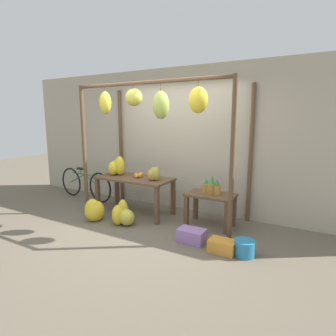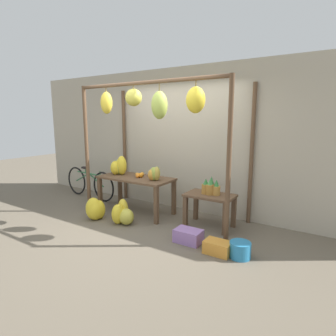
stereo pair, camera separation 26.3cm
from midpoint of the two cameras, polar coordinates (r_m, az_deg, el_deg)
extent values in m
plane|color=#665B4C|center=(4.77, -4.52, -12.50)|extent=(20.00, 20.00, 0.00)
cube|color=#B2A893|center=(5.63, 4.13, 5.69)|extent=(8.00, 0.08, 2.80)
cylinder|color=brown|center=(5.60, -14.89, 3.38)|extent=(0.07, 0.07, 2.42)
cylinder|color=brown|center=(4.00, 14.09, 0.82)|extent=(0.07, 0.07, 2.42)
cylinder|color=brown|center=(6.38, -7.69, 4.42)|extent=(0.07, 0.07, 2.42)
cylinder|color=brown|center=(5.04, 18.06, 2.49)|extent=(0.07, 0.07, 2.42)
cylinder|color=brown|center=(4.64, -2.98, 16.95)|extent=(2.86, 0.06, 0.06)
cylinder|color=brown|center=(5.18, -11.03, 15.36)|extent=(0.02, 0.02, 0.07)
ellipsoid|color=gold|center=(5.16, -10.94, 12.87)|extent=(0.22, 0.19, 0.38)
cylinder|color=brown|center=(4.78, -5.44, 16.06)|extent=(0.02, 0.02, 0.05)
ellipsoid|color=gold|center=(4.77, -5.40, 14.07)|extent=(0.28, 0.25, 0.28)
cylinder|color=brown|center=(4.48, -0.03, 16.11)|extent=(0.02, 0.02, 0.11)
ellipsoid|color=#9EB247|center=(4.46, -0.03, 12.64)|extent=(0.26, 0.24, 0.43)
cylinder|color=brown|center=(4.18, 7.56, 16.66)|extent=(0.02, 0.02, 0.08)
ellipsoid|color=yellow|center=(4.16, 7.48, 13.54)|extent=(0.28, 0.26, 0.38)
cube|color=brown|center=(5.44, -5.20, -2.06)|extent=(1.47, 0.69, 0.04)
cube|color=brown|center=(5.76, -12.38, -5.20)|extent=(0.07, 0.07, 0.67)
cube|color=brown|center=(4.92, -0.85, -7.64)|extent=(0.07, 0.07, 0.67)
cube|color=brown|center=(6.17, -8.53, -4.04)|extent=(0.07, 0.07, 0.67)
cube|color=brown|center=(5.39, 2.60, -6.02)|extent=(0.07, 0.07, 0.67)
cube|color=brown|center=(4.81, 10.06, -5.53)|extent=(0.81, 0.50, 0.04)
cube|color=brown|center=(4.86, 5.11, -8.74)|extent=(0.07, 0.07, 0.53)
cube|color=brown|center=(4.60, 13.15, -10.11)|extent=(0.07, 0.07, 0.53)
cube|color=brown|center=(5.20, 7.16, -7.51)|extent=(0.07, 0.07, 0.53)
cube|color=brown|center=(4.96, 14.71, -8.68)|extent=(0.07, 0.07, 0.53)
ellipsoid|color=yellow|center=(5.66, -8.08, 0.53)|extent=(0.25, 0.24, 0.38)
ellipsoid|color=#9EB247|center=(5.74, -8.54, 0.26)|extent=(0.29, 0.31, 0.30)
ellipsoid|color=yellow|center=(5.70, -9.31, 0.05)|extent=(0.19, 0.21, 0.28)
sphere|color=orange|center=(5.39, -4.77, -1.53)|extent=(0.08, 0.08, 0.08)
sphere|color=orange|center=(5.50, -3.91, -1.26)|extent=(0.08, 0.08, 0.08)
sphere|color=orange|center=(5.45, -4.37, -1.44)|extent=(0.07, 0.07, 0.07)
sphere|color=orange|center=(5.45, -4.88, -1.38)|extent=(0.08, 0.08, 0.08)
sphere|color=orange|center=(5.36, -4.83, -1.63)|extent=(0.07, 0.07, 0.07)
sphere|color=orange|center=(5.38, -4.16, -1.47)|extent=(0.09, 0.09, 0.09)
cylinder|color=#A3702D|center=(4.81, 9.21, -4.26)|extent=(0.14, 0.14, 0.16)
cone|color=#337538|center=(4.78, 9.26, -2.73)|extent=(0.10, 0.10, 0.10)
cylinder|color=#A3702D|center=(4.77, 10.14, -4.35)|extent=(0.15, 0.15, 0.17)
cone|color=#428442|center=(4.74, 10.20, -2.73)|extent=(0.10, 0.10, 0.11)
cylinder|color=olive|center=(4.78, 10.36, -4.27)|extent=(0.12, 0.12, 0.18)
cone|color=#337538|center=(4.75, 10.42, -2.44)|extent=(0.08, 0.08, 0.13)
cylinder|color=#B27F38|center=(4.76, 11.33, -4.53)|extent=(0.13, 0.13, 0.15)
cone|color=#337538|center=(4.73, 11.39, -3.02)|extent=(0.09, 0.09, 0.11)
ellipsoid|color=gold|center=(5.30, -12.94, -8.71)|extent=(0.27, 0.26, 0.29)
ellipsoid|color=yellow|center=(5.33, -12.47, -8.24)|extent=(0.33, 0.34, 0.35)
ellipsoid|color=#9EB247|center=(5.32, -13.08, -8.27)|extent=(0.33, 0.34, 0.36)
ellipsoid|color=yellow|center=(5.30, -13.50, -8.06)|extent=(0.38, 0.37, 0.41)
ellipsoid|color=yellow|center=(5.29, -13.11, -8.33)|extent=(0.27, 0.30, 0.36)
ellipsoid|color=gold|center=(4.99, -6.96, -9.79)|extent=(0.34, 0.32, 0.28)
ellipsoid|color=gold|center=(5.13, -7.67, -8.46)|extent=(0.20, 0.18, 0.41)
ellipsoid|color=yellow|center=(5.02, -8.66, -9.25)|extent=(0.27, 0.29, 0.36)
cube|color=#9970B7|center=(4.33, 5.94, -13.59)|extent=(0.40, 0.26, 0.20)
cylinder|color=teal|center=(4.03, 16.34, -15.70)|extent=(0.28, 0.28, 0.22)
torus|color=black|center=(7.11, -17.07, -2.48)|extent=(0.67, 0.10, 0.67)
torus|color=black|center=(6.33, -11.82, -3.77)|extent=(0.67, 0.10, 0.67)
cylinder|color=#337042|center=(6.66, -14.69, -1.10)|extent=(0.85, 0.11, 0.03)
cylinder|color=#337042|center=(6.88, -15.91, -1.81)|extent=(0.51, 0.07, 0.26)
cylinder|color=#337042|center=(6.49, -13.29, -2.40)|extent=(0.51, 0.07, 0.26)
cylinder|color=#337042|center=(6.75, -15.35, -0.55)|extent=(0.02, 0.02, 0.10)
cube|color=black|center=(6.74, -15.38, 0.03)|extent=(0.21, 0.10, 0.04)
cylinder|color=#337042|center=(6.35, -12.50, -1.10)|extent=(0.02, 0.02, 0.10)
ellipsoid|color=#93A33D|center=(5.11, -1.44, -1.19)|extent=(0.22, 0.22, 0.25)
ellipsoid|color=#B2993D|center=(5.10, -0.92, -1.20)|extent=(0.20, 0.20, 0.25)
ellipsoid|color=#93A33D|center=(5.13, -0.81, -1.09)|extent=(0.18, 0.19, 0.25)
ellipsoid|color=gold|center=(5.11, -1.72, -1.35)|extent=(0.20, 0.22, 0.22)
cube|color=orange|center=(4.07, 11.95, -15.53)|extent=(0.36, 0.24, 0.18)
camera|label=1|loc=(0.13, -88.49, 0.27)|focal=30.00mm
camera|label=2|loc=(0.13, 91.51, -0.27)|focal=30.00mm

